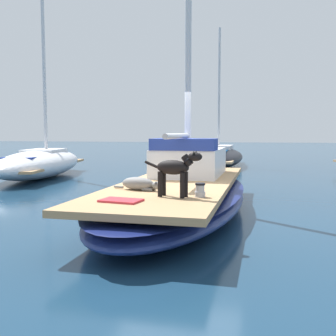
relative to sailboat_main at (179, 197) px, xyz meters
name	(u,v)px	position (x,y,z in m)	size (l,w,h in m)	color
ground_plane	(179,214)	(0.00, 0.00, -0.34)	(120.00, 120.00, 0.00)	navy
sailboat_main	(179,197)	(0.00, 0.00, 0.00)	(2.65, 7.28, 0.66)	navy
mast_main	(187,6)	(0.02, 0.76, 3.94)	(0.14, 2.27, 7.98)	silver
cabin_house	(190,160)	(0.02, 1.12, 0.67)	(1.44, 2.25, 0.84)	silver
dog_grey	(140,184)	(-0.40, -1.36, 0.43)	(0.94, 0.40, 0.22)	gray
dog_black	(176,169)	(0.32, -1.92, 0.75)	(0.93, 0.32, 0.70)	black
deck_winch	(200,190)	(0.68, -1.84, 0.42)	(0.16, 0.16, 0.21)	#B7B7BC
deck_towel	(121,200)	(-0.34, -2.48, 0.34)	(0.56, 0.36, 0.03)	#C6333D
moored_boat_far_astern	(217,157)	(-0.35, 11.02, 0.16)	(2.45, 7.51, 6.62)	black
moored_boat_port_side	(40,163)	(-6.16, 5.24, 0.20)	(3.13, 6.63, 6.52)	white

